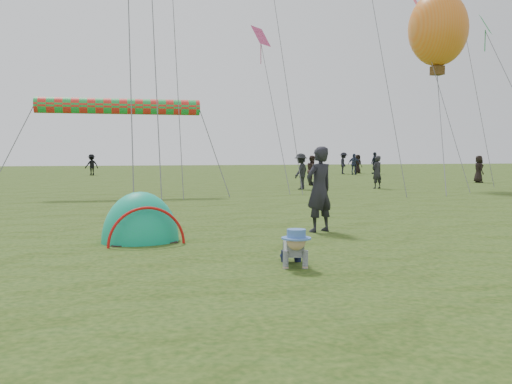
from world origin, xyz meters
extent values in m
plane|color=#1A390E|center=(0.00, 0.00, 0.00)|extent=(140.00, 140.00, 0.00)
ellipsoid|color=teal|center=(-2.19, 3.02, 0.00)|extent=(1.74, 1.52, 2.00)
imported|color=black|center=(1.76, 3.47, 0.96)|extent=(0.82, 0.69, 1.91)
imported|color=#28314A|center=(15.72, 33.51, 0.84)|extent=(1.02, 0.94, 1.68)
imported|color=black|center=(15.49, 35.09, 0.89)|extent=(1.14, 1.32, 1.78)
imported|color=black|center=(17.22, 36.18, 0.79)|extent=(0.87, 0.67, 1.59)
imported|color=#332321|center=(7.66, 20.61, 0.81)|extent=(0.73, 0.87, 1.61)
imported|color=black|center=(18.12, 34.77, 0.90)|extent=(1.12, 0.94, 1.80)
imported|color=black|center=(5.98, 17.51, 0.87)|extent=(1.22, 1.27, 1.73)
imported|color=black|center=(18.04, 20.80, 0.80)|extent=(0.61, 0.84, 1.60)
imported|color=black|center=(9.81, 17.21, 0.81)|extent=(0.69, 0.57, 1.62)
imported|color=black|center=(-4.46, 37.32, 0.82)|extent=(1.22, 1.01, 1.64)
cylinder|color=red|center=(-2.47, 15.33, 3.64)|extent=(6.48, 0.64, 0.64)
plane|color=green|center=(13.20, 13.74, 7.37)|extent=(0.98, 0.98, 0.80)
plane|color=#CD3C78|center=(4.47, 19.40, 7.55)|extent=(1.16, 1.16, 0.95)
plane|color=#E64F6E|center=(12.40, 18.36, 9.43)|extent=(1.14, 1.14, 0.93)
camera|label=1|loc=(-2.65, -8.52, 1.79)|focal=40.00mm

